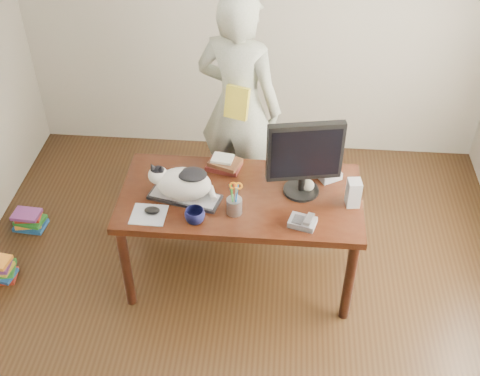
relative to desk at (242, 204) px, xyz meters
name	(u,v)px	position (x,y,z in m)	size (l,w,h in m)	color
room	(231,181)	(0.00, -0.68, 0.75)	(4.50, 4.50, 4.50)	black
desk	(242,204)	(0.00, 0.00, 0.00)	(1.60, 0.80, 0.75)	black
keyboard	(185,197)	(-0.36, -0.14, 0.16)	(0.50, 0.28, 0.03)	black
cat	(182,182)	(-0.38, -0.14, 0.28)	(0.47, 0.30, 0.26)	silver
monitor	(305,156)	(0.40, -0.03, 0.46)	(0.49, 0.28, 0.55)	black
pen_cup	(234,204)	(-0.02, -0.26, 0.22)	(0.10, 0.10, 0.25)	gray
mousepad	(149,215)	(-0.57, -0.32, 0.15)	(0.22, 0.21, 0.01)	#B5BBC2
mouse	(152,210)	(-0.55, -0.30, 0.17)	(0.10, 0.07, 0.04)	black
coffee_mug	(195,216)	(-0.26, -0.37, 0.20)	(0.13, 0.13, 0.10)	black
phone	(303,222)	(0.41, -0.34, 0.17)	(0.19, 0.16, 0.08)	slate
speaker	(354,193)	(0.73, -0.11, 0.24)	(0.09, 0.10, 0.19)	#A7A7AA
baseball	(308,185)	(0.44, 0.01, 0.19)	(0.08, 0.08, 0.08)	#EFE9CF
book_stack	(224,164)	(-0.14, 0.20, 0.19)	(0.26, 0.22, 0.09)	#4A1613
calculator	(326,172)	(0.57, 0.18, 0.18)	(0.22, 0.24, 0.06)	slate
person	(239,107)	(-0.08, 0.76, 0.31)	(0.66, 0.44, 1.82)	silver
held_book	(237,103)	(-0.08, 0.59, 0.45)	(0.20, 0.15, 0.24)	yellow
book_pile_b	(29,220)	(-1.72, 0.27, -0.53)	(0.26, 0.20, 0.15)	#184890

